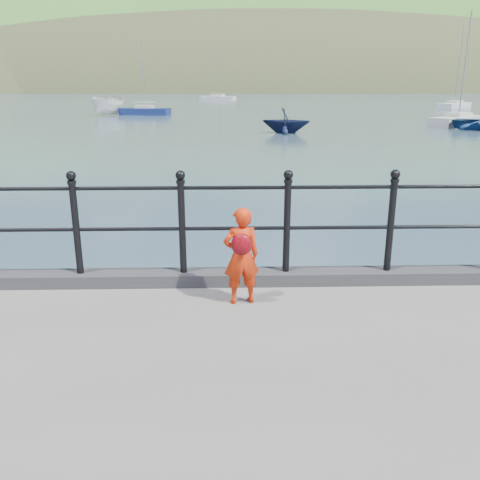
{
  "coord_description": "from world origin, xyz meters",
  "views": [
    {
      "loc": [
        -0.09,
        -5.73,
        3.27
      ],
      "look_at": [
        0.06,
        -0.2,
        1.55
      ],
      "focal_mm": 38.0,
      "sensor_mm": 36.0,
      "label": 1
    }
  ],
  "objects_px": {
    "railing": "(235,216)",
    "launch_white": "(108,106)",
    "sailboat_port": "(145,112)",
    "sailboat_deep": "(218,98)",
    "sailboat_near": "(458,121)",
    "child": "(241,255)",
    "sailboat_far": "(454,106)",
    "launch_navy": "(286,121)"
  },
  "relations": [
    {
      "from": "railing",
      "to": "launch_white",
      "type": "relative_size",
      "value": 3.68
    },
    {
      "from": "sailboat_port",
      "to": "sailboat_deep",
      "type": "bearing_deg",
      "value": 95.26
    },
    {
      "from": "sailboat_near",
      "to": "sailboat_deep",
      "type": "relative_size",
      "value": 0.86
    },
    {
      "from": "sailboat_near",
      "to": "child",
      "type": "bearing_deg",
      "value": -156.42
    },
    {
      "from": "child",
      "to": "sailboat_far",
      "type": "relative_size",
      "value": 0.1
    },
    {
      "from": "sailboat_far",
      "to": "child",
      "type": "bearing_deg",
      "value": -162.18
    },
    {
      "from": "child",
      "to": "sailboat_deep",
      "type": "bearing_deg",
      "value": -100.26
    },
    {
      "from": "sailboat_far",
      "to": "sailboat_port",
      "type": "bearing_deg",
      "value": 152.3
    },
    {
      "from": "sailboat_deep",
      "to": "child",
      "type": "bearing_deg",
      "value": -66.22
    },
    {
      "from": "child",
      "to": "sailboat_deep",
      "type": "height_order",
      "value": "sailboat_deep"
    },
    {
      "from": "child",
      "to": "launch_navy",
      "type": "relative_size",
      "value": 0.33
    },
    {
      "from": "launch_navy",
      "to": "sailboat_near",
      "type": "height_order",
      "value": "sailboat_near"
    },
    {
      "from": "launch_white",
      "to": "railing",
      "type": "bearing_deg",
      "value": -52.39
    },
    {
      "from": "sailboat_port",
      "to": "launch_navy",
      "type": "bearing_deg",
      "value": -44.32
    },
    {
      "from": "launch_navy",
      "to": "sailboat_deep",
      "type": "xyz_separation_m",
      "value": [
        -5.51,
        66.2,
        -0.49
      ]
    },
    {
      "from": "launch_white",
      "to": "sailboat_far",
      "type": "xyz_separation_m",
      "value": [
        41.91,
        13.53,
        -0.61
      ]
    },
    {
      "from": "launch_navy",
      "to": "sailboat_near",
      "type": "xyz_separation_m",
      "value": [
        14.27,
        5.84,
        -0.49
      ]
    },
    {
      "from": "launch_navy",
      "to": "sailboat_deep",
      "type": "bearing_deg",
      "value": 21.18
    },
    {
      "from": "launch_white",
      "to": "sailboat_port",
      "type": "height_order",
      "value": "sailboat_port"
    },
    {
      "from": "child",
      "to": "sailboat_far",
      "type": "distance_m",
      "value": 69.28
    },
    {
      "from": "launch_navy",
      "to": "sailboat_far",
      "type": "xyz_separation_m",
      "value": [
        25.84,
        33.09,
        -0.49
      ]
    },
    {
      "from": "sailboat_near",
      "to": "sailboat_deep",
      "type": "xyz_separation_m",
      "value": [
        -19.78,
        60.35,
        0.0
      ]
    },
    {
      "from": "sailboat_far",
      "to": "sailboat_deep",
      "type": "relative_size",
      "value": 1.01
    },
    {
      "from": "launch_white",
      "to": "sailboat_far",
      "type": "bearing_deg",
      "value": 41.44
    },
    {
      "from": "sailboat_port",
      "to": "sailboat_near",
      "type": "bearing_deg",
      "value": -14.02
    },
    {
      "from": "child",
      "to": "launch_white",
      "type": "relative_size",
      "value": 0.21
    },
    {
      "from": "launch_white",
      "to": "sailboat_deep",
      "type": "xyz_separation_m",
      "value": [
        10.56,
        46.64,
        -0.61
      ]
    },
    {
      "from": "railing",
      "to": "sailboat_far",
      "type": "xyz_separation_m",
      "value": [
        29.76,
        62.03,
        -1.48
      ]
    },
    {
      "from": "child",
      "to": "sailboat_port",
      "type": "distance_m",
      "value": 50.09
    },
    {
      "from": "launch_white",
      "to": "sailboat_near",
      "type": "xyz_separation_m",
      "value": [
        30.34,
        -13.71,
        -0.61
      ]
    },
    {
      "from": "launch_navy",
      "to": "sailboat_near",
      "type": "bearing_deg",
      "value": -51.31
    },
    {
      "from": "launch_white",
      "to": "sailboat_port",
      "type": "distance_m",
      "value": 3.74
    },
    {
      "from": "sailboat_port",
      "to": "sailboat_near",
      "type": "relative_size",
      "value": 0.89
    },
    {
      "from": "sailboat_near",
      "to": "sailboat_far",
      "type": "relative_size",
      "value": 0.85
    },
    {
      "from": "launch_navy",
      "to": "sailboat_far",
      "type": "height_order",
      "value": "sailboat_far"
    },
    {
      "from": "launch_white",
      "to": "sailboat_far",
      "type": "relative_size",
      "value": 0.48
    },
    {
      "from": "sailboat_deep",
      "to": "sailboat_port",
      "type": "bearing_deg",
      "value": -75.66
    },
    {
      "from": "railing",
      "to": "sailboat_near",
      "type": "distance_m",
      "value": 39.28
    },
    {
      "from": "child",
      "to": "sailboat_port",
      "type": "xyz_separation_m",
      "value": [
        -8.53,
        49.34,
        -1.2
      ]
    },
    {
      "from": "sailboat_far",
      "to": "sailboat_near",
      "type": "bearing_deg",
      "value": -159.8
    },
    {
      "from": "railing",
      "to": "sailboat_near",
      "type": "xyz_separation_m",
      "value": [
        18.19,
        34.78,
        -1.48
      ]
    },
    {
      "from": "child",
      "to": "sailboat_near",
      "type": "height_order",
      "value": "sailboat_near"
    }
  ]
}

